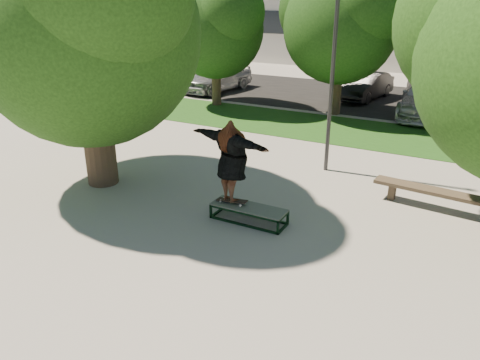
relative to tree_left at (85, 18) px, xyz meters
The scene contains 14 objects.
ground 6.26m from the tree_left, 14.31° to the right, with size 120.00×120.00×0.00m, color gray.
grass_strip 10.87m from the tree_left, 57.80° to the left, with size 30.00×4.00×0.02m, color #1B4313.
asphalt_strip 16.13m from the tree_left, 73.93° to the left, with size 40.00×8.00×0.01m, color black.
tree_left is the anchor object (origin of this frame).
bg_tree_left 10.26m from the tree_left, 102.86° to the left, with size 5.28×4.51×5.77m.
bg_tree_mid 11.45m from the tree_left, 73.68° to the left, with size 5.76×4.92×6.24m.
lamppost 6.70m from the tree_left, 36.42° to the left, with size 0.25×0.15×6.11m.
grind_box 6.43m from the tree_left, ahead, with size 1.80×0.60×0.38m.
skater_rig 5.32m from the tree_left, ahead, with size 2.47×1.31×2.02m.
bench 9.93m from the tree_left, 16.00° to the left, with size 3.38×0.79×0.51m.
car_silver_a 13.98m from the tree_left, 107.17° to the left, with size 1.86×4.62×1.57m, color #AFB0B4.
car_dark 15.52m from the tree_left, 75.81° to the left, with size 1.40×4.03×1.33m, color black.
car_grey 16.29m from the tree_left, 64.63° to the left, with size 2.31×5.00×1.39m, color #4E4F53.
car_silver_b 14.83m from the tree_left, 60.89° to the left, with size 2.18×5.37×1.56m, color #ACABB0.
Camera 1 is at (5.07, -7.95, 5.01)m, focal length 35.00 mm.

